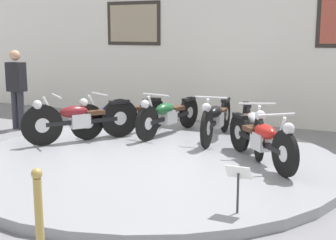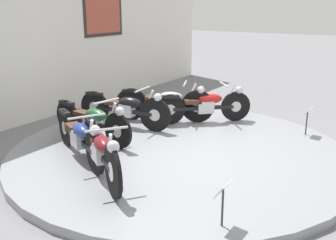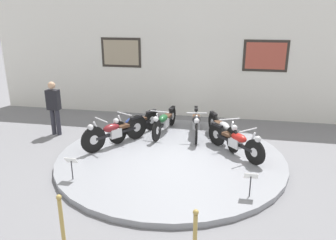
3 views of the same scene
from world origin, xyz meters
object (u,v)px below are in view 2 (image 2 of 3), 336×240
(motorcycle_green, at_px, (93,120))
(info_placard_front_left, at_px, (223,195))
(motorcycle_maroon, at_px, (101,150))
(motorcycle_silver, at_px, (166,102))
(motorcycle_black, at_px, (126,108))
(motorcycle_red, at_px, (206,104))
(info_placard_front_centre, at_px, (307,115))
(motorcycle_blue, at_px, (80,136))

(motorcycle_green, relative_size, info_placard_front_left, 3.79)
(motorcycle_maroon, height_order, motorcycle_silver, motorcycle_maroon)
(motorcycle_maroon, height_order, motorcycle_green, motorcycle_maroon)
(motorcycle_black, bearing_deg, info_placard_front_left, -126.59)
(motorcycle_red, distance_m, info_placard_front_centre, 1.93)
(motorcycle_blue, height_order, motorcycle_green, motorcycle_blue)
(motorcycle_blue, distance_m, motorcycle_red, 2.87)
(motorcycle_blue, xyz_separation_m, info_placard_front_left, (-0.59, -2.63, -0.01))
(motorcycle_black, height_order, motorcycle_silver, motorcycle_silver)
(motorcycle_maroon, bearing_deg, info_placard_front_centre, -29.62)
(info_placard_front_centre, bearing_deg, motorcycle_black, 113.87)
(motorcycle_maroon, height_order, info_placard_front_left, motorcycle_maroon)
(motorcycle_blue, bearing_deg, info_placard_front_centre, -40.87)
(motorcycle_black, distance_m, motorcycle_silver, 0.88)
(info_placard_front_centre, bearing_deg, motorcycle_maroon, 150.38)
(motorcycle_maroon, relative_size, motorcycle_green, 0.86)
(motorcycle_silver, bearing_deg, motorcycle_maroon, -165.45)
(motorcycle_red, bearing_deg, motorcycle_black, 133.47)
(motorcycle_silver, xyz_separation_m, info_placard_front_left, (-3.03, -2.63, -0.02))
(motorcycle_maroon, relative_size, info_placard_front_left, 3.27)
(motorcycle_blue, distance_m, motorcycle_black, 1.74)
(info_placard_front_left, bearing_deg, info_placard_front_centre, 0.00)
(motorcycle_blue, height_order, motorcycle_silver, motorcycle_silver)
(motorcycle_blue, distance_m, motorcycle_silver, 2.44)
(info_placard_front_left, bearing_deg, motorcycle_black, 53.41)
(motorcycle_black, bearing_deg, info_placard_front_centre, -66.13)
(motorcycle_black, bearing_deg, motorcycle_red, -46.53)
(motorcycle_green, relative_size, motorcycle_black, 0.98)
(motorcycle_maroon, height_order, info_placard_front_centre, motorcycle_maroon)
(motorcycle_black, relative_size, info_placard_front_centre, 3.86)
(motorcycle_blue, bearing_deg, motorcycle_maroon, -114.35)
(motorcycle_silver, distance_m, info_placard_front_left, 4.01)
(info_placard_front_left, height_order, info_placard_front_centre, same)
(motorcycle_silver, xyz_separation_m, motorcycle_red, (0.33, -0.72, -0.02))
(motorcycle_blue, distance_m, motorcycle_green, 0.88)
(motorcycle_maroon, xyz_separation_m, info_placard_front_left, (-0.27, -1.91, -0.03))
(motorcycle_silver, xyz_separation_m, info_placard_front_centre, (0.60, -2.63, -0.02))
(motorcycle_green, bearing_deg, motorcycle_silver, -14.45)
(motorcycle_silver, distance_m, info_placard_front_centre, 2.70)
(motorcycle_blue, xyz_separation_m, info_placard_front_centre, (3.04, -2.63, -0.01))
(motorcycle_blue, relative_size, motorcycle_black, 0.90)
(motorcycle_green, bearing_deg, motorcycle_blue, -150.31)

